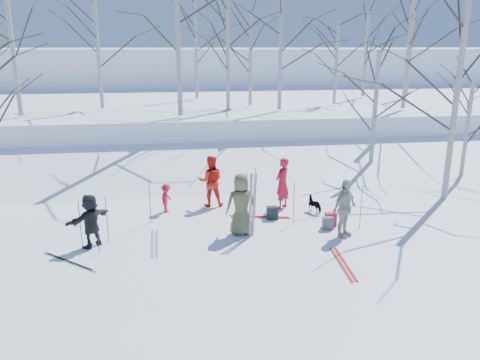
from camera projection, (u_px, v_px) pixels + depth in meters
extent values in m
plane|color=white|center=(248.00, 239.00, 13.21)|extent=(120.00, 120.00, 0.00)
cube|color=white|center=(221.00, 171.00, 19.83)|extent=(70.00, 9.49, 4.12)
cube|color=white|center=(204.00, 117.00, 29.10)|extent=(70.00, 18.00, 2.20)
cube|color=white|center=(190.00, 78.00, 48.80)|extent=(90.00, 30.00, 6.00)
imported|color=brown|center=(241.00, 204.00, 13.31)|extent=(0.88, 0.57, 1.80)
imported|color=red|center=(282.00, 183.00, 15.50)|extent=(0.74, 0.73, 1.72)
imported|color=red|center=(211.00, 181.00, 15.72)|extent=(0.89, 0.71, 1.74)
imported|color=red|center=(166.00, 198.00, 15.21)|extent=(0.55, 0.70, 0.95)
imported|color=beige|center=(344.00, 208.00, 13.16)|extent=(1.04, 0.91, 1.68)
imported|color=black|center=(91.00, 221.00, 12.53)|extent=(1.25, 1.30, 1.48)
imported|color=black|center=(315.00, 204.00, 15.23)|extent=(0.57, 0.71, 0.54)
cube|color=silver|center=(251.00, 205.00, 13.08)|extent=(0.09, 0.16, 1.90)
cube|color=silver|center=(254.00, 205.00, 13.11)|extent=(0.13, 0.23, 1.89)
cylinder|color=black|center=(361.00, 207.00, 13.81)|extent=(0.02, 0.02, 1.34)
cylinder|color=black|center=(80.00, 225.00, 12.38)|extent=(0.02, 0.02, 1.34)
cylinder|color=black|center=(256.00, 187.00, 15.72)|extent=(0.02, 0.02, 1.34)
cylinder|color=black|center=(294.00, 203.00, 14.11)|extent=(0.02, 0.02, 1.34)
cylinder|color=black|center=(342.00, 203.00, 14.18)|extent=(0.02, 0.02, 1.34)
cylinder|color=black|center=(150.00, 202.00, 14.21)|extent=(0.02, 0.02, 1.34)
cylinder|color=black|center=(107.00, 220.00, 12.73)|extent=(0.02, 0.02, 1.34)
cylinder|color=black|center=(247.00, 191.00, 15.31)|extent=(0.02, 0.02, 1.34)
cylinder|color=black|center=(98.00, 229.00, 12.13)|extent=(0.02, 0.02, 1.34)
cube|color=#AE1A31|center=(331.00, 219.00, 14.08)|extent=(0.32, 0.22, 0.42)
cube|color=#4E5055|center=(328.00, 223.00, 13.84)|extent=(0.30, 0.20, 0.38)
cube|color=black|center=(272.00, 213.00, 14.67)|extent=(0.34, 0.24, 0.40)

